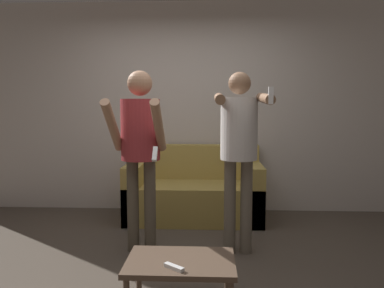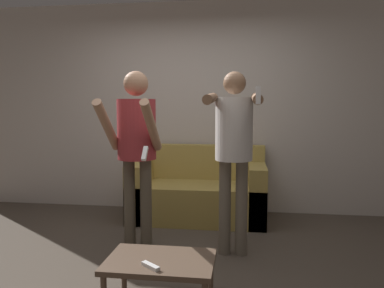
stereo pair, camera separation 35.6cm
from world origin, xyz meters
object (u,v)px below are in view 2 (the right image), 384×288
couch (198,194)px  coffee_table (160,265)px  remote_on_table (151,266)px  person_standing_right (234,140)px  person_standing_left (136,139)px

couch → coffee_table: 2.07m
coffee_table → remote_on_table: bearing=-102.1°
couch → remote_on_table: 2.21m
coffee_table → remote_on_table: (-0.03, -0.14, 0.05)m
person_standing_right → couch: bearing=112.8°
person_standing_left → remote_on_table: (0.42, -1.14, -0.71)m
remote_on_table → couch: bearing=89.0°
person_standing_left → remote_on_table: size_ratio=12.05×
remote_on_table → person_standing_right: bearing=66.6°
person_standing_left → coffee_table: 1.33m
couch → person_standing_left: bearing=-112.9°
person_standing_right → remote_on_table: size_ratio=11.94×
couch → remote_on_table: (-0.04, -2.21, 0.05)m
couch → person_standing_left: size_ratio=0.95×
person_standing_right → person_standing_left: bearing=179.7°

